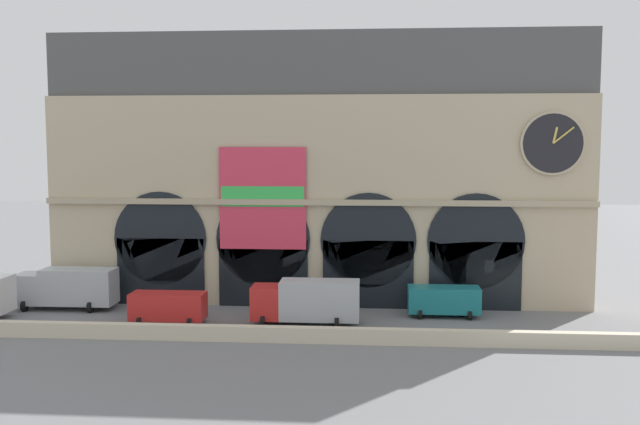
% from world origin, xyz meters
% --- Properties ---
extents(ground_plane, '(200.00, 200.00, 0.00)m').
position_xyz_m(ground_plane, '(0.00, 0.00, 0.00)').
color(ground_plane, slate).
extents(quay_parapet_wall, '(90.00, 0.70, 1.00)m').
position_xyz_m(quay_parapet_wall, '(0.00, -4.84, 0.50)').
color(quay_parapet_wall, beige).
rests_on(quay_parapet_wall, ground).
extents(station_building, '(42.11, 4.80, 21.18)m').
position_xyz_m(station_building, '(0.02, 7.21, 10.21)').
color(station_building, '#BCAD8C').
rests_on(station_building, ground).
extents(box_truck_west, '(7.50, 2.91, 3.12)m').
position_xyz_m(box_truck_west, '(-18.80, 2.89, 1.70)').
color(box_truck_west, '#ADB2B7').
rests_on(box_truck_west, ground).
extents(van_midwest, '(5.20, 2.48, 2.20)m').
position_xyz_m(van_midwest, '(-9.89, -0.87, 1.25)').
color(van_midwest, red).
rests_on(van_midwest, ground).
extents(box_truck_center, '(7.50, 2.91, 3.12)m').
position_xyz_m(box_truck_center, '(-0.14, -0.36, 1.70)').
color(box_truck_center, red).
rests_on(box_truck_center, ground).
extents(van_mideast, '(5.20, 2.48, 2.20)m').
position_xyz_m(van_mideast, '(9.61, 2.71, 1.25)').
color(van_mideast, '#19727A').
rests_on(van_mideast, ground).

